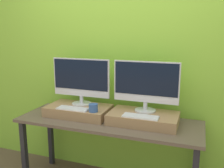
% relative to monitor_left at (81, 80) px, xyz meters
% --- Properties ---
extents(wall_back, '(8.00, 0.04, 2.60)m').
position_rel_monitor_left_xyz_m(wall_back, '(0.34, 0.26, 0.19)').
color(wall_back, '#8CC638').
rests_on(wall_back, ground_plane).
extents(workbench, '(1.79, 0.60, 0.75)m').
position_rel_monitor_left_xyz_m(workbench, '(0.34, -0.11, -0.44)').
color(workbench, brown).
rests_on(workbench, ground_plane).
extents(wooden_riser_left, '(0.64, 0.37, 0.10)m').
position_rel_monitor_left_xyz_m(wooden_riser_left, '(0.00, -0.07, -0.31)').
color(wooden_riser_left, '#99754C').
rests_on(wooden_riser_left, workbench).
extents(monitor_left, '(0.62, 0.20, 0.48)m').
position_rel_monitor_left_xyz_m(monitor_left, '(0.00, 0.00, 0.00)').
color(monitor_left, silver).
rests_on(monitor_left, wooden_riser_left).
extents(keyboard_left, '(0.32, 0.12, 0.01)m').
position_rel_monitor_left_xyz_m(keyboard_left, '(0.00, -0.19, -0.25)').
color(keyboard_left, silver).
rests_on(keyboard_left, wooden_riser_left).
extents(mug, '(0.09, 0.09, 0.08)m').
position_rel_monitor_left_xyz_m(mug, '(0.22, -0.19, -0.22)').
color(mug, '#335693').
rests_on(mug, wooden_riser_left).
extents(wooden_riser_right, '(0.64, 0.37, 0.10)m').
position_rel_monitor_left_xyz_m(wooden_riser_right, '(0.68, -0.07, -0.31)').
color(wooden_riser_right, '#99754C').
rests_on(wooden_riser_right, workbench).
extents(monitor_right, '(0.62, 0.20, 0.48)m').
position_rel_monitor_left_xyz_m(monitor_right, '(0.68, 0.00, 0.00)').
color(monitor_right, silver).
rests_on(monitor_right, wooden_riser_right).
extents(keyboard_right, '(0.32, 0.12, 0.01)m').
position_rel_monitor_left_xyz_m(keyboard_right, '(0.68, -0.19, -0.25)').
color(keyboard_right, silver).
rests_on(keyboard_right, wooden_riser_right).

